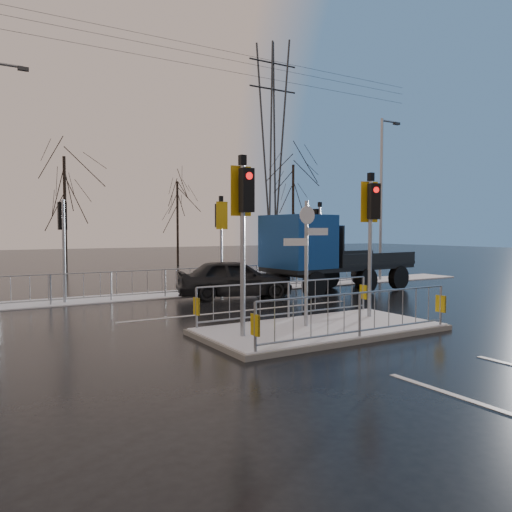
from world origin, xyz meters
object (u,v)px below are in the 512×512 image
traffic_island (320,316)px  car_far_lane (235,278)px  flatbed_truck (316,252)px  street_lamp_right (382,192)px

traffic_island → car_far_lane: (1.15, 6.50, 0.33)m
traffic_island → flatbed_truck: size_ratio=0.88×
car_far_lane → flatbed_truck: (3.37, -0.51, 0.91)m
car_far_lane → traffic_island: bearing=-174.0°
street_lamp_right → traffic_island: bearing=-141.3°
flatbed_truck → street_lamp_right: bearing=22.4°
traffic_island → flatbed_truck: 7.61m
traffic_island → car_far_lane: traffic_island is taller
car_far_lane → street_lamp_right: size_ratio=0.53×
traffic_island → street_lamp_right: bearing=38.7°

